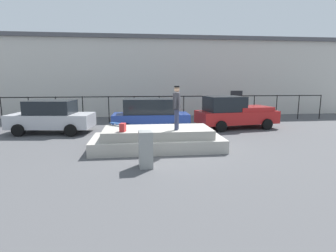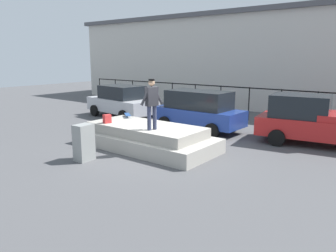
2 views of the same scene
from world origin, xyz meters
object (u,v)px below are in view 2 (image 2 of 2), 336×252
skateboarder (152,101)px  backpack (107,119)px  car_red_pickup_far (318,121)px  skateboard (127,115)px  car_silver_sedan_near (122,101)px  utility_box (84,143)px  car_blue_hatchback_mid (198,110)px

skateboarder → backpack: skateboarder is taller
car_red_pickup_far → backpack: bearing=-141.6°
skateboard → backpack: bearing=-77.9°
car_silver_sedan_near → car_red_pickup_far: (10.41, 0.29, 0.05)m
backpack → utility_box: size_ratio=0.27×
skateboarder → skateboard: 2.89m
car_red_pickup_far → utility_box: bearing=-129.1°
car_silver_sedan_near → car_blue_hatchback_mid: car_blue_hatchback_mid is taller
car_blue_hatchback_mid → utility_box: car_blue_hatchback_mid is taller
skateboard → car_blue_hatchback_mid: car_blue_hatchback_mid is taller
skateboarder → backpack: size_ratio=5.36×
car_blue_hatchback_mid → utility_box: bearing=-94.8°
car_silver_sedan_near → utility_box: car_silver_sedan_near is taller
car_silver_sedan_near → backpack: bearing=-49.6°
skateboarder → backpack: bearing=-176.3°
skateboard → utility_box: utility_box is taller
skateboarder → car_red_pickup_far: size_ratio=0.35×
car_silver_sedan_near → car_blue_hatchback_mid: size_ratio=1.08×
utility_box → car_red_pickup_far: bearing=47.8°
skateboard → backpack: 1.43m
utility_box → car_silver_sedan_near: bearing=123.6°
car_silver_sedan_near → car_red_pickup_far: car_red_pickup_far is taller
skateboard → car_red_pickup_far: size_ratio=0.15×
backpack → utility_box: utility_box is taller
car_red_pickup_far → utility_box: car_red_pickup_far is taller
utility_box → skateboard: bearing=106.3°
skateboard → car_silver_sedan_near: size_ratio=0.16×
skateboarder → car_blue_hatchback_mid: 4.42m
skateboarder → utility_box: size_ratio=1.44×
car_silver_sedan_near → utility_box: (4.87, -6.52, -0.29)m
utility_box → backpack: bearing=111.8°
skateboard → skateboarder: bearing=-27.3°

